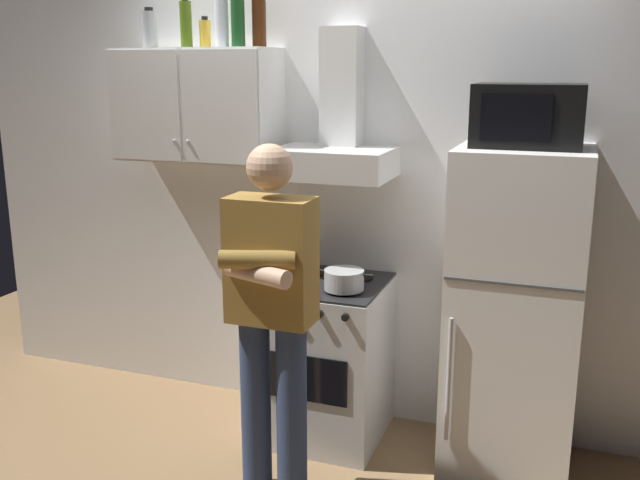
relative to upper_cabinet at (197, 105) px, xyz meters
name	(u,v)px	position (x,y,z in m)	size (l,w,h in m)	color
ground_plane	(320,457)	(0.85, -0.37, -1.75)	(7.00, 7.00, 0.00)	olive
back_wall_tiled	(358,180)	(0.85, 0.23, -0.40)	(4.80, 0.10, 2.70)	white
upper_cabinet	(197,105)	(0.00, 0.00, 0.00)	(0.90, 0.37, 0.60)	white
stove_oven	(327,359)	(0.80, -0.13, -1.32)	(0.60, 0.62, 0.87)	silver
range_hood	(336,138)	(0.80, 0.00, -0.15)	(0.60, 0.44, 0.75)	white
refrigerator	(515,315)	(1.75, -0.12, -0.95)	(0.60, 0.62, 1.60)	white
microwave	(529,115)	(1.75, -0.11, -0.01)	(0.48, 0.37, 0.28)	black
person_standing	(271,311)	(0.75, -0.73, -0.85)	(0.38, 0.33, 1.64)	navy
cooking_pot	(344,280)	(0.93, -0.24, -0.83)	(0.30, 0.20, 0.10)	#B7BABF
bottle_vodka_clear	(221,15)	(0.17, -0.01, 0.46)	(0.07, 0.07, 0.34)	silver
bottle_olive_oil	(186,24)	(-0.03, -0.03, 0.42)	(0.06, 0.06, 0.26)	#4C6B19
bottle_canister_steel	(150,29)	(-0.27, 0.00, 0.40)	(0.08, 0.08, 0.21)	#B2B5BA
bottle_wine_green	(238,15)	(0.27, -0.02, 0.46)	(0.07, 0.07, 0.33)	#19471E
bottle_spice_jar	(205,33)	(0.07, -0.01, 0.37)	(0.06, 0.06, 0.16)	gold
bottle_rum_dark	(259,20)	(0.36, 0.04, 0.44)	(0.07, 0.07, 0.28)	#47230F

